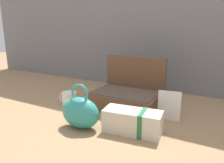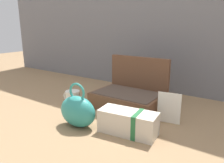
{
  "view_description": "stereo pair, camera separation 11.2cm",
  "coord_description": "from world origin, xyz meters",
  "px_view_note": "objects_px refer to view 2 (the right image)",
  "views": [
    {
      "loc": [
        0.54,
        -0.97,
        0.47
      ],
      "look_at": [
        0.02,
        -0.02,
        0.19
      ],
      "focal_mm": 35.04,
      "sensor_mm": 36.0,
      "label": 1
    },
    {
      "loc": [
        0.64,
        -0.91,
        0.47
      ],
      "look_at": [
        0.02,
        -0.02,
        0.19
      ],
      "focal_mm": 35.04,
      "sensor_mm": 36.0,
      "label": 2
    }
  ],
  "objects_px": {
    "info_card_left": "(169,108)",
    "teal_pouch_handbag": "(78,111)",
    "open_suitcase": "(130,96)",
    "coffee_mug": "(72,98)",
    "cream_toiletry_bag": "(129,123)"
  },
  "relations": [
    {
      "from": "coffee_mug",
      "to": "teal_pouch_handbag",
      "type": "bearing_deg",
      "value": -40.54
    },
    {
      "from": "open_suitcase",
      "to": "info_card_left",
      "type": "relative_size",
      "value": 2.48
    },
    {
      "from": "cream_toiletry_bag",
      "to": "info_card_left",
      "type": "xyz_separation_m",
      "value": [
        0.1,
        0.21,
        0.02
      ]
    },
    {
      "from": "coffee_mug",
      "to": "info_card_left",
      "type": "relative_size",
      "value": 0.79
    },
    {
      "from": "teal_pouch_handbag",
      "to": "info_card_left",
      "type": "relative_size",
      "value": 1.4
    },
    {
      "from": "open_suitcase",
      "to": "info_card_left",
      "type": "height_order",
      "value": "open_suitcase"
    },
    {
      "from": "open_suitcase",
      "to": "coffee_mug",
      "type": "distance_m",
      "value": 0.35
    },
    {
      "from": "cream_toiletry_bag",
      "to": "info_card_left",
      "type": "relative_size",
      "value": 1.75
    },
    {
      "from": "teal_pouch_handbag",
      "to": "info_card_left",
      "type": "distance_m",
      "value": 0.44
    },
    {
      "from": "teal_pouch_handbag",
      "to": "coffee_mug",
      "type": "xyz_separation_m",
      "value": [
        -0.23,
        0.2,
        -0.03
      ]
    },
    {
      "from": "info_card_left",
      "to": "teal_pouch_handbag",
      "type": "bearing_deg",
      "value": -148.54
    },
    {
      "from": "cream_toiletry_bag",
      "to": "open_suitcase",
      "type": "bearing_deg",
      "value": 119.35
    },
    {
      "from": "coffee_mug",
      "to": "info_card_left",
      "type": "xyz_separation_m",
      "value": [
        0.57,
        0.08,
        0.03
      ]
    },
    {
      "from": "teal_pouch_handbag",
      "to": "cream_toiletry_bag",
      "type": "relative_size",
      "value": 0.8
    },
    {
      "from": "teal_pouch_handbag",
      "to": "coffee_mug",
      "type": "relative_size",
      "value": 1.78
    }
  ]
}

